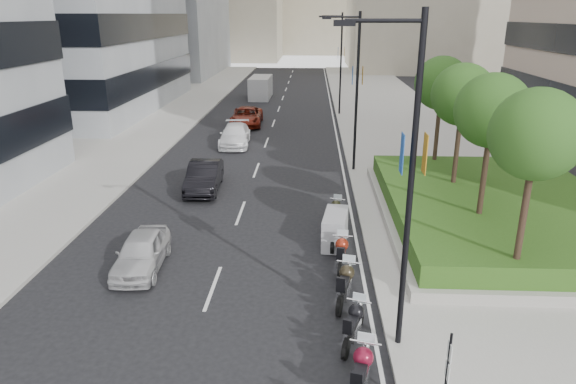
# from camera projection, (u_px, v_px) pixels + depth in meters

# --- Properties ---
(ground) EXTENTS (160.00, 160.00, 0.00)m
(ground) POSITION_uv_depth(u_px,v_px,m) (241.00, 364.00, 13.68)
(ground) COLOR black
(ground) RESTS_ON ground
(sidewalk_right) EXTENTS (10.00, 100.00, 0.15)m
(sidewalk_right) POSITION_uv_depth(u_px,v_px,m) (401.00, 128.00, 41.56)
(sidewalk_right) COLOR #9E9B93
(sidewalk_right) RESTS_ON ground
(sidewalk_left) EXTENTS (8.00, 100.00, 0.15)m
(sidewalk_left) POSITION_uv_depth(u_px,v_px,m) (146.00, 126.00, 42.50)
(sidewalk_left) COLOR #9E9B93
(sidewalk_left) RESTS_ON ground
(lane_edge) EXTENTS (0.12, 100.00, 0.01)m
(lane_edge) POSITION_uv_depth(u_px,v_px,m) (335.00, 129.00, 41.82)
(lane_edge) COLOR silver
(lane_edge) RESTS_ON ground
(lane_centre) EXTENTS (0.12, 100.00, 0.01)m
(lane_centre) POSITION_uv_depth(u_px,v_px,m) (272.00, 128.00, 42.05)
(lane_centre) COLOR silver
(lane_centre) RESTS_ON ground
(planter) EXTENTS (10.00, 14.00, 0.40)m
(planter) POSITION_uv_depth(u_px,v_px,m) (497.00, 218.00, 22.55)
(planter) COLOR #9F9B94
(planter) RESTS_ON sidewalk_right
(hedge) EXTENTS (9.40, 13.40, 0.80)m
(hedge) POSITION_uv_depth(u_px,v_px,m) (499.00, 205.00, 22.36)
(hedge) COLOR #234513
(hedge) RESTS_ON planter
(tree_0) EXTENTS (2.80, 2.80, 6.30)m
(tree_0) POSITION_uv_depth(u_px,v_px,m) (536.00, 135.00, 15.29)
(tree_0) COLOR #332319
(tree_0) RESTS_ON planter
(tree_1) EXTENTS (2.80, 2.80, 6.30)m
(tree_1) POSITION_uv_depth(u_px,v_px,m) (492.00, 111.00, 19.07)
(tree_1) COLOR #332319
(tree_1) RESTS_ON planter
(tree_2) EXTENTS (2.80, 2.80, 6.30)m
(tree_2) POSITION_uv_depth(u_px,v_px,m) (463.00, 95.00, 22.84)
(tree_2) COLOR #332319
(tree_2) RESTS_ON planter
(tree_3) EXTENTS (2.80, 2.80, 6.30)m
(tree_3) POSITION_uv_depth(u_px,v_px,m) (442.00, 84.00, 26.62)
(tree_3) COLOR #332319
(tree_3) RESTS_ON planter
(lamp_post_0) EXTENTS (2.34, 0.45, 9.00)m
(lamp_post_0) POSITION_uv_depth(u_px,v_px,m) (405.00, 174.00, 12.78)
(lamp_post_0) COLOR black
(lamp_post_0) RESTS_ON ground
(lamp_post_1) EXTENTS (2.34, 0.45, 9.00)m
(lamp_post_1) POSITION_uv_depth(u_px,v_px,m) (354.00, 85.00, 28.82)
(lamp_post_1) COLOR black
(lamp_post_1) RESTS_ON ground
(lamp_post_2) EXTENTS (2.34, 0.45, 9.00)m
(lamp_post_2) POSITION_uv_depth(u_px,v_px,m) (339.00, 59.00, 45.80)
(lamp_post_2) COLOR black
(lamp_post_2) RESTS_ON ground
(parking_sign) EXTENTS (0.06, 0.32, 2.50)m
(parking_sign) POSITION_uv_depth(u_px,v_px,m) (447.00, 375.00, 11.10)
(parking_sign) COLOR black
(parking_sign) RESTS_ON ground
(motorcycle_1) EXTENTS (0.87, 2.32, 1.17)m
(motorcycle_1) POSITION_uv_depth(u_px,v_px,m) (361.00, 373.00, 12.39)
(motorcycle_1) COLOR black
(motorcycle_1) RESTS_ON ground
(motorcycle_2) EXTENTS (0.92, 2.08, 1.07)m
(motorcycle_2) POSITION_uv_depth(u_px,v_px,m) (354.00, 324.00, 14.46)
(motorcycle_2) COLOR black
(motorcycle_2) RESTS_ON ground
(motorcycle_3) EXTENTS (0.87, 2.31, 1.17)m
(motorcycle_3) POSITION_uv_depth(u_px,v_px,m) (345.00, 284.00, 16.50)
(motorcycle_3) COLOR black
(motorcycle_3) RESTS_ON ground
(motorcycle_4) EXTENTS (0.75, 2.26, 1.12)m
(motorcycle_4) POSITION_uv_depth(u_px,v_px,m) (341.00, 254.00, 18.60)
(motorcycle_4) COLOR black
(motorcycle_4) RESTS_ON ground
(motorcycle_5) EXTENTS (1.17, 2.30, 1.33)m
(motorcycle_5) POSITION_uv_depth(u_px,v_px,m) (335.00, 229.00, 20.63)
(motorcycle_5) COLOR black
(motorcycle_5) RESTS_ON ground
(motorcycle_6) EXTENTS (0.85, 2.00, 1.03)m
(motorcycle_6) POSITION_uv_depth(u_px,v_px,m) (334.00, 212.00, 22.70)
(motorcycle_6) COLOR black
(motorcycle_6) RESTS_ON ground
(car_a) EXTENTS (1.77, 3.97, 1.32)m
(car_a) POSITION_uv_depth(u_px,v_px,m) (141.00, 252.00, 18.64)
(car_a) COLOR #BBBABD
(car_a) RESTS_ON ground
(car_b) EXTENTS (1.85, 4.63, 1.50)m
(car_b) POSITION_uv_depth(u_px,v_px,m) (204.00, 176.00, 27.02)
(car_b) COLOR black
(car_b) RESTS_ON ground
(car_c) EXTENTS (2.31, 5.09, 1.44)m
(car_c) POSITION_uv_depth(u_px,v_px,m) (235.00, 135.00, 36.35)
(car_c) COLOR white
(car_c) RESTS_ON ground
(car_d) EXTENTS (2.68, 5.47, 1.50)m
(car_d) POSITION_uv_depth(u_px,v_px,m) (247.00, 116.00, 42.86)
(car_d) COLOR maroon
(car_d) RESTS_ON ground
(delivery_van) EXTENTS (2.23, 5.62, 2.34)m
(delivery_van) POSITION_uv_depth(u_px,v_px,m) (260.00, 89.00, 56.44)
(delivery_van) COLOR #AEAEB0
(delivery_van) RESTS_ON ground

